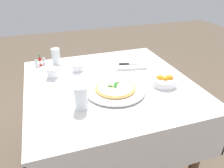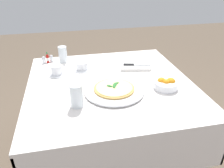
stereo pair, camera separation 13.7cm
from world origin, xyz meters
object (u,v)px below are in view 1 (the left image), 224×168
water_glass_left_edge (81,99)px  salt_shaker (44,61)px  napkin_folded (130,65)px  coffee_cup_right_edge (78,68)px  hot_sauce_bottle (40,61)px  pepper_shaker (36,63)px  coffee_cup_far_left (53,73)px  dinner_knife (131,64)px  citrus_bowl (165,81)px  water_glass_center_back (56,58)px  pizza_plate (115,90)px  pizza (115,88)px

water_glass_left_edge → salt_shaker: 0.67m
napkin_folded → salt_shaker: size_ratio=4.27×
coffee_cup_right_edge → hot_sauce_bottle: 0.31m
napkin_folded → salt_shaker: (-0.60, 0.24, 0.02)m
water_glass_left_edge → napkin_folded: water_glass_left_edge is taller
hot_sauce_bottle → pepper_shaker: hot_sauce_bottle is taller
coffee_cup_far_left → pepper_shaker: bearing=114.1°
dinner_knife → citrus_bowl: citrus_bowl is taller
water_glass_center_back → dinner_knife: size_ratio=0.63×
coffee_cup_far_left → citrus_bowl: 0.73m
water_glass_center_back → napkin_folded: water_glass_center_back is taller
coffee_cup_right_edge → dinner_knife: bearing=-6.8°
dinner_knife → hot_sauce_bottle: bearing=173.2°
pepper_shaker → water_glass_center_back: bearing=-1.2°
pizza_plate → citrus_bowl: bearing=-3.7°
pepper_shaker → citrus_bowl: bearing=-36.2°
napkin_folded → salt_shaker: 0.65m
citrus_bowl → pepper_shaker: bearing=143.8°
dinner_knife → napkin_folded: bearing=180.0°
citrus_bowl → salt_shaker: citrus_bowl is taller
water_glass_center_back → water_glass_left_edge: size_ratio=0.96×
coffee_cup_right_edge → salt_shaker: size_ratio=2.34×
water_glass_center_back → citrus_bowl: (0.61, -0.55, -0.03)m
coffee_cup_far_left → salt_shaker: bearing=100.1°
water_glass_left_edge → hot_sauce_bottle: water_glass_left_edge is taller
coffee_cup_right_edge → napkin_folded: bearing=-6.7°
water_glass_left_edge → salt_shaker: bearing=103.0°
coffee_cup_right_edge → napkin_folded: 0.39m
dinner_knife → pepper_shaker: size_ratio=3.45×
coffee_cup_far_left → dinner_knife: coffee_cup_far_left is taller
water_glass_center_back → salt_shaker: bearing=165.6°
pizza_plate → salt_shaker: 0.67m
pizza → water_glass_center_back: size_ratio=1.96×
coffee_cup_far_left → dinner_knife: 0.56m
coffee_cup_right_edge → pepper_shaker: size_ratio=2.34×
coffee_cup_far_left → water_glass_center_back: (0.05, 0.22, 0.02)m
hot_sauce_bottle → salt_shaker: size_ratio=1.48×
citrus_bowl → hot_sauce_bottle: (-0.72, 0.56, 0.01)m
pizza → salt_shaker: size_ratio=4.29×
napkin_folded → water_glass_center_back: bearing=167.3°
water_glass_center_back → citrus_bowl: water_glass_center_back is taller
napkin_folded → pizza_plate: bearing=-115.8°
pizza → pepper_shaker: bearing=129.2°
napkin_folded → pepper_shaker: pepper_shaker is taller
dinner_knife → pepper_shaker: 0.70m
citrus_bowl → water_glass_left_edge: bearing=-171.3°
coffee_cup_right_edge → water_glass_left_edge: 0.46m
water_glass_center_back → salt_shaker: size_ratio=2.19×
pizza → napkin_folded: (0.23, 0.30, -0.01)m
citrus_bowl → hot_sauce_bottle: size_ratio=1.81×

